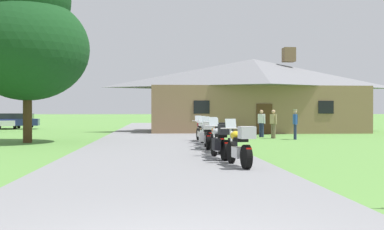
{
  "coord_description": "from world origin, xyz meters",
  "views": [
    {
      "loc": [
        -0.14,
        -4.96,
        1.57
      ],
      "look_at": [
        1.62,
        17.64,
        1.4
      ],
      "focal_mm": 44.26,
      "sensor_mm": 36.0,
      "label": 1
    }
  ],
  "objects": [
    {
      "name": "ground_plane",
      "position": [
        0.0,
        20.0,
        0.0
      ],
      "size": [
        500.0,
        500.0,
        0.0
      ],
      "primitive_type": "plane",
      "color": "#56893D"
    },
    {
      "name": "motorcycle_silver_fifth_in_row",
      "position": [
        2.2,
        16.39,
        0.61
      ],
      "size": [
        0.85,
        2.08,
        1.3
      ],
      "rotation": [
        0.0,
        0.0,
        0.11
      ],
      "color": "black",
      "rests_on": "asphalt_driveway"
    },
    {
      "name": "tree_left_near",
      "position": [
        -6.52,
        19.28,
        5.46
      ],
      "size": [
        6.14,
        6.14,
        9.49
      ],
      "color": "#422D19",
      "rests_on": "ground"
    },
    {
      "name": "bystander_blue_shirt_by_tree",
      "position": [
        7.67,
        20.94,
        0.95
      ],
      "size": [
        0.27,
        0.54,
        1.69
      ],
      "rotation": [
        0.0,
        0.0,
        4.56
      ],
      "color": "navy",
      "rests_on": "ground"
    },
    {
      "name": "bystander_white_shirt_near_lodge",
      "position": [
        6.35,
        23.51,
        0.93
      ],
      "size": [
        0.4,
        0.45,
        1.67
      ],
      "rotation": [
        0.0,
        0.0,
        5.4
      ],
      "color": "navy",
      "rests_on": "ground"
    },
    {
      "name": "motorcycle_silver_second_in_row",
      "position": [
        1.95,
        9.93,
        0.61
      ],
      "size": [
        0.86,
        2.08,
        1.3
      ],
      "rotation": [
        0.0,
        0.0,
        0.11
      ],
      "color": "black",
      "rests_on": "asphalt_driveway"
    },
    {
      "name": "motorcycle_green_fourth_in_row",
      "position": [
        1.98,
        14.1,
        0.61
      ],
      "size": [
        0.76,
        2.08,
        1.3
      ],
      "rotation": [
        0.0,
        0.0,
        -0.04
      ],
      "color": "black",
      "rests_on": "asphalt_driveway"
    },
    {
      "name": "motorcycle_orange_third_in_row",
      "position": [
        2.14,
        12.13,
        0.62
      ],
      "size": [
        0.66,
        2.08,
        1.3
      ],
      "rotation": [
        0.0,
        0.0,
        0.06
      ],
      "color": "black",
      "rests_on": "asphalt_driveway"
    },
    {
      "name": "parked_white_sedan_far_left",
      "position": [
        -13.44,
        38.72,
        0.64
      ],
      "size": [
        2.45,
        4.43,
        1.2
      ],
      "rotation": [
        0.0,
        0.0,
        0.15
      ],
      "color": "silver",
      "rests_on": "ground"
    },
    {
      "name": "motorcycle_yellow_nearest_to_camera",
      "position": [
        2.18,
        7.84,
        0.62
      ],
      "size": [
        0.72,
        2.08,
        1.3
      ],
      "rotation": [
        0.0,
        0.0,
        0.12
      ],
      "color": "black",
      "rests_on": "asphalt_driveway"
    },
    {
      "name": "parked_navy_suv_far_left",
      "position": [
        -12.76,
        38.04,
        0.78
      ],
      "size": [
        4.82,
        2.48,
        1.4
      ],
      "rotation": [
        0.0,
        0.0,
        1.71
      ],
      "color": "navy",
      "rests_on": "ground"
    },
    {
      "name": "asphalt_driveway",
      "position": [
        0.0,
        18.0,
        0.03
      ],
      "size": [
        6.4,
        80.0,
        0.06
      ],
      "primitive_type": "cube",
      "color": "slate",
      "rests_on": "ground"
    },
    {
      "name": "bystander_tan_shirt_beside_signpost",
      "position": [
        6.73,
        22.09,
        0.93
      ],
      "size": [
        0.36,
        0.5,
        1.67
      ],
      "rotation": [
        0.0,
        0.0,
        5.18
      ],
      "color": "#75664C",
      "rests_on": "ground"
    },
    {
      "name": "stone_lodge",
      "position": [
        7.44,
        31.2,
        2.9
      ],
      "size": [
        16.61,
        8.03,
        6.54
      ],
      "color": "#896B4C",
      "rests_on": "ground"
    },
    {
      "name": "motorcycle_red_farthest_in_row",
      "position": [
        2.17,
        18.78,
        0.62
      ],
      "size": [
        0.66,
        2.08,
        1.3
      ],
      "rotation": [
        0.0,
        0.0,
        0.07
      ],
      "color": "black",
      "rests_on": "asphalt_driveway"
    }
  ]
}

